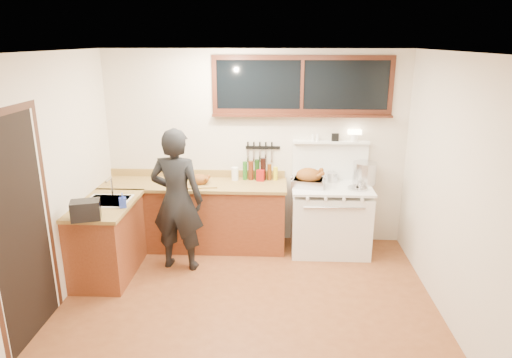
# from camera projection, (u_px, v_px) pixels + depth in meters

# --- Properties ---
(ground_plane) EXTENTS (4.00, 3.50, 0.02)m
(ground_plane) POSITION_uv_depth(u_px,v_px,m) (248.00, 307.00, 4.84)
(ground_plane) COLOR brown
(room_shell) EXTENTS (4.10, 3.60, 2.65)m
(room_shell) POSITION_uv_depth(u_px,v_px,m) (247.00, 155.00, 4.36)
(room_shell) COLOR beige
(room_shell) RESTS_ON ground
(counter_back) EXTENTS (2.44, 0.64, 1.00)m
(counter_back) POSITION_uv_depth(u_px,v_px,m) (195.00, 214.00, 6.13)
(counter_back) COLOR #642C16
(counter_back) RESTS_ON ground
(counter_left) EXTENTS (0.64, 1.09, 0.90)m
(counter_left) POSITION_uv_depth(u_px,v_px,m) (107.00, 239.00, 5.38)
(counter_left) COLOR #642C16
(counter_left) RESTS_ON ground
(sink_unit) EXTENTS (0.50, 0.45, 0.37)m
(sink_unit) POSITION_uv_depth(u_px,v_px,m) (108.00, 205.00, 5.34)
(sink_unit) COLOR white
(sink_unit) RESTS_ON counter_left
(vintage_stove) EXTENTS (1.02, 0.74, 1.58)m
(vintage_stove) POSITION_uv_depth(u_px,v_px,m) (330.00, 217.00, 6.00)
(vintage_stove) COLOR white
(vintage_stove) RESTS_ON ground
(back_window) EXTENTS (2.32, 0.13, 0.77)m
(back_window) POSITION_uv_depth(u_px,v_px,m) (302.00, 92.00, 5.85)
(back_window) COLOR black
(back_window) RESTS_ON room_shell
(left_doorway) EXTENTS (0.02, 1.04, 2.17)m
(left_doorway) POSITION_uv_depth(u_px,v_px,m) (21.00, 228.00, 4.09)
(left_doorway) COLOR black
(left_doorway) RESTS_ON ground
(knife_strip) EXTENTS (0.46, 0.03, 0.28)m
(knife_strip) POSITION_uv_depth(u_px,v_px,m) (262.00, 148.00, 6.10)
(knife_strip) COLOR black
(knife_strip) RESTS_ON room_shell
(man) EXTENTS (0.69, 0.50, 1.75)m
(man) POSITION_uv_depth(u_px,v_px,m) (177.00, 200.00, 5.43)
(man) COLOR black
(man) RESTS_ON ground
(soap_bottle) EXTENTS (0.10, 0.10, 0.17)m
(soap_bottle) POSITION_uv_depth(u_px,v_px,m) (123.00, 200.00, 5.10)
(soap_bottle) COLOR #233BB1
(soap_bottle) RESTS_ON counter_left
(toaster) EXTENTS (0.34, 0.28, 0.20)m
(toaster) POSITION_uv_depth(u_px,v_px,m) (86.00, 210.00, 4.76)
(toaster) COLOR black
(toaster) RESTS_ON counter_left
(cutting_board) EXTENTS (0.51, 0.41, 0.15)m
(cutting_board) POSITION_uv_depth(u_px,v_px,m) (199.00, 181.00, 5.89)
(cutting_board) COLOR olive
(cutting_board) RESTS_ON counter_back
(roast_turkey) EXTENTS (0.46, 0.37, 0.24)m
(roast_turkey) POSITION_uv_depth(u_px,v_px,m) (309.00, 179.00, 5.83)
(roast_turkey) COLOR silver
(roast_turkey) RESTS_ON vintage_stove
(stockpot) EXTENTS (0.39, 0.39, 0.29)m
(stockpot) POSITION_uv_depth(u_px,v_px,m) (365.00, 173.00, 5.93)
(stockpot) COLOR silver
(stockpot) RESTS_ON vintage_stove
(saucepan) EXTENTS (0.21, 0.30, 0.12)m
(saucepan) POSITION_uv_depth(u_px,v_px,m) (331.00, 177.00, 6.04)
(saucepan) COLOR silver
(saucepan) RESTS_ON vintage_stove
(pot_lid) EXTENTS (0.29, 0.29, 0.04)m
(pot_lid) POSITION_uv_depth(u_px,v_px,m) (357.00, 188.00, 5.75)
(pot_lid) COLOR silver
(pot_lid) RESTS_ON vintage_stove
(coffee_tin) EXTENTS (0.11, 0.10, 0.15)m
(coffee_tin) POSITION_uv_depth(u_px,v_px,m) (261.00, 175.00, 6.06)
(coffee_tin) COLOR maroon
(coffee_tin) RESTS_ON counter_back
(pitcher) EXTENTS (0.11, 0.11, 0.18)m
(pitcher) POSITION_uv_depth(u_px,v_px,m) (235.00, 174.00, 6.09)
(pitcher) COLOR white
(pitcher) RESTS_ON counter_back
(bottle_cluster) EXTENTS (0.47, 0.07, 0.30)m
(bottle_cluster) POSITION_uv_depth(u_px,v_px,m) (259.00, 171.00, 6.09)
(bottle_cluster) COLOR black
(bottle_cluster) RESTS_ON counter_back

